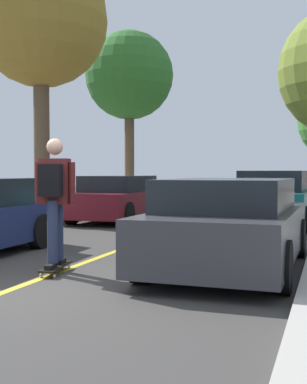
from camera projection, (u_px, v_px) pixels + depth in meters
ground at (25, 284)px, 6.53m from camera, size 80.00×80.00×0.00m
center_line at (138, 243)px, 10.30m from camera, size 0.12×39.20×0.01m
parked_car_left_near at (119, 198)px, 15.16m from camera, size 1.92×4.43×1.31m
parked_car_right_nearest at (230, 224)px, 7.55m from camera, size 1.97×4.22×1.32m
parked_car_right_near at (276, 199)px, 13.68m from camera, size 1.88×4.67×1.45m
parked_car_right_far at (294, 192)px, 19.92m from camera, size 1.93×4.06×1.37m
parked_car_right_farthest at (302, 188)px, 25.69m from camera, size 1.91×4.72×1.29m
street_tree_left_nearest at (41, 22)px, 14.12m from camera, size 3.67×3.67×7.28m
street_tree_left_near at (129, 76)px, 20.29m from camera, size 3.46×3.46×6.81m
fire_hydrant at (2, 211)px, 12.26m from camera, size 0.20×0.20×0.70m
skateboard at (56, 267)px, 7.27m from camera, size 0.39×0.87×0.10m
skateboarder at (54, 194)px, 7.19m from camera, size 0.59×0.71×1.79m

